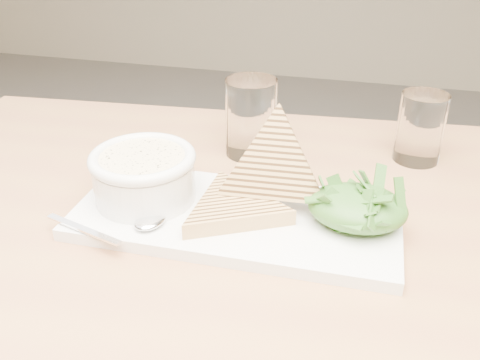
% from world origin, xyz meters
% --- Properties ---
extents(table_top, '(1.22, 0.87, 0.04)m').
position_xyz_m(table_top, '(0.17, 0.11, 0.75)').
color(table_top, '#A16D40').
rests_on(table_top, ground).
extents(table_leg_bl, '(0.06, 0.06, 0.73)m').
position_xyz_m(table_leg_bl, '(-0.36, 0.44, 0.36)').
color(table_leg_bl, '#A16D40').
rests_on(table_leg_bl, ground).
extents(platter, '(0.40, 0.18, 0.02)m').
position_xyz_m(platter, '(0.11, 0.13, 0.77)').
color(platter, white).
rests_on(platter, table_top).
extents(soup_bowl, '(0.13, 0.13, 0.05)m').
position_xyz_m(soup_bowl, '(-0.01, 0.13, 0.81)').
color(soup_bowl, white).
rests_on(soup_bowl, platter).
extents(soup, '(0.11, 0.11, 0.01)m').
position_xyz_m(soup, '(-0.01, 0.13, 0.84)').
color(soup, beige).
rests_on(soup, soup_bowl).
extents(bowl_rim, '(0.13, 0.13, 0.01)m').
position_xyz_m(bowl_rim, '(-0.01, 0.13, 0.84)').
color(bowl_rim, white).
rests_on(bowl_rim, soup_bowl).
extents(sandwich_flat, '(0.21, 0.21, 0.02)m').
position_xyz_m(sandwich_flat, '(0.11, 0.12, 0.79)').
color(sandwich_flat, tan).
rests_on(sandwich_flat, platter).
extents(sandwich_lean, '(0.16, 0.16, 0.18)m').
position_xyz_m(sandwich_lean, '(0.15, 0.16, 0.83)').
color(sandwich_lean, tan).
rests_on(sandwich_lean, sandwich_flat).
extents(salad_base, '(0.12, 0.09, 0.04)m').
position_xyz_m(salad_base, '(0.26, 0.14, 0.80)').
color(salad_base, '#194A15').
rests_on(salad_base, platter).
extents(arugula_pile, '(0.11, 0.10, 0.05)m').
position_xyz_m(arugula_pile, '(0.26, 0.14, 0.81)').
color(arugula_pile, '#487129').
rests_on(arugula_pile, platter).
extents(spoon_bowl, '(0.04, 0.05, 0.01)m').
position_xyz_m(spoon_bowl, '(0.02, 0.07, 0.79)').
color(spoon_bowl, silver).
rests_on(spoon_bowl, platter).
extents(spoon_handle, '(0.11, 0.04, 0.00)m').
position_xyz_m(spoon_handle, '(-0.05, 0.04, 0.79)').
color(spoon_handle, silver).
rests_on(spoon_handle, platter).
extents(glass_near, '(0.08, 0.08, 0.12)m').
position_xyz_m(glass_near, '(0.09, 0.32, 0.83)').
color(glass_near, white).
rests_on(glass_near, table_top).
extents(glass_far, '(0.07, 0.07, 0.10)m').
position_xyz_m(glass_far, '(0.33, 0.36, 0.82)').
color(glass_far, white).
rests_on(glass_far, table_top).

